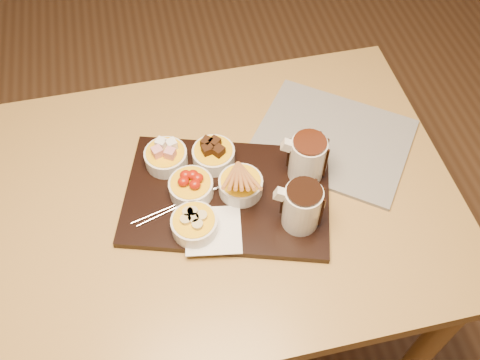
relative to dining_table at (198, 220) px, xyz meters
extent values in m
plane|color=#56351D|center=(0.00, 0.00, -0.65)|extent=(5.00, 5.00, 0.00)
cube|color=#A7803E|center=(0.00, 0.00, 0.08)|extent=(1.20, 0.80, 0.04)
cylinder|color=#A7803E|center=(-0.54, 0.34, -0.30)|extent=(0.06, 0.06, 0.71)
cylinder|color=#A7803E|center=(0.54, 0.34, -0.30)|extent=(0.06, 0.06, 0.71)
cylinder|color=#A7803E|center=(0.54, -0.34, -0.30)|extent=(0.06, 0.06, 0.71)
cube|color=black|center=(0.07, -0.02, 0.11)|extent=(0.53, 0.42, 0.02)
cube|color=white|center=(0.02, -0.11, 0.12)|extent=(0.14, 0.14, 0.00)
cylinder|color=silver|center=(-0.05, 0.10, 0.14)|extent=(0.10, 0.10, 0.04)
cylinder|color=silver|center=(0.06, 0.08, 0.14)|extent=(0.10, 0.10, 0.04)
cylinder|color=silver|center=(-0.01, 0.00, 0.14)|extent=(0.10, 0.10, 0.04)
cylinder|color=silver|center=(0.10, -0.02, 0.14)|extent=(0.10, 0.10, 0.04)
cylinder|color=silver|center=(-0.01, -0.09, 0.14)|extent=(0.10, 0.10, 0.04)
cylinder|color=silver|center=(0.21, -0.12, 0.17)|extent=(0.10, 0.10, 0.11)
cylinder|color=silver|center=(0.26, 0.00, 0.17)|extent=(0.10, 0.10, 0.11)
cube|color=beige|center=(0.36, 0.09, 0.10)|extent=(0.46, 0.45, 0.01)
camera|label=1|loc=(-0.05, -0.69, 1.12)|focal=40.00mm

